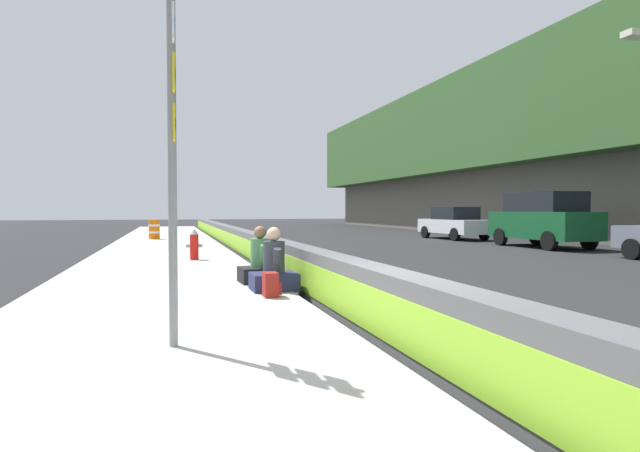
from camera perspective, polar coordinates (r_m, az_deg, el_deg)
ground_plane at (r=6.24m, az=7.98°, el=-12.72°), size 160.00×160.00×0.00m
sidewalk_strip at (r=5.70m, az=-17.83°, el=-13.47°), size 80.00×4.40×0.14m
jersey_barrier at (r=6.15m, az=7.97°, el=-8.89°), size 76.00×0.45×0.85m
route_sign_post at (r=5.56m, az=-16.07°, el=8.66°), size 0.44×0.09×3.60m
fire_hydrant at (r=15.06m, az=-13.81°, el=-1.95°), size 0.26×0.46×0.88m
seated_person_foreground at (r=9.16m, az=-5.15°, el=-4.93°), size 0.71×0.81×1.12m
seated_person_middle at (r=10.17m, az=-6.68°, el=-4.28°), size 0.72×0.84×1.10m
backpack at (r=8.47m, az=-5.47°, el=-6.53°), size 0.32×0.28×0.40m
construction_barrel at (r=26.23m, az=-17.95°, el=-0.34°), size 0.54×0.54×0.95m
parked_car_third at (r=23.09m, az=23.55°, el=0.72°), size 4.83×2.13×2.28m
parked_car_fourth at (r=28.17m, az=14.68°, el=0.33°), size 4.56×2.08×1.71m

